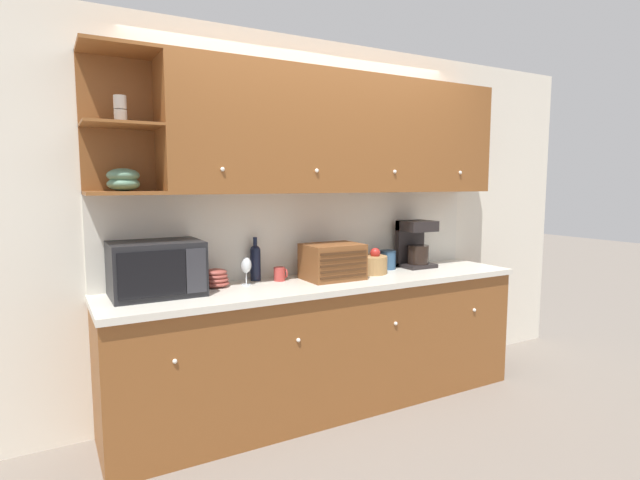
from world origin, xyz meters
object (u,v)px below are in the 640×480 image
at_px(storage_canister, 388,260).
at_px(bowl_stack_on_counter, 216,278).
at_px(wine_bottle, 255,261).
at_px(bread_box, 332,262).
at_px(fruit_basket, 370,264).
at_px(coffee_maker, 415,243).
at_px(microwave, 156,269).
at_px(mug, 280,274).
at_px(wine_glass, 246,266).

bearing_deg(storage_canister, bowl_stack_on_counter, -179.81).
height_order(bowl_stack_on_counter, wine_bottle, wine_bottle).
height_order(bread_box, fruit_basket, bread_box).
xyz_separation_m(bowl_stack_on_counter, coffee_maker, (1.62, -0.02, 0.13)).
relative_size(bowl_stack_on_counter, bread_box, 0.44).
distance_m(microwave, coffee_maker, 2.01).
height_order(storage_canister, coffee_maker, coffee_maker).
height_order(mug, bread_box, bread_box).
bearing_deg(coffee_maker, storage_canister, 174.54).
bearing_deg(coffee_maker, mug, 179.86).
distance_m(microwave, mug, 0.84).
bearing_deg(bread_box, mug, 160.36).
distance_m(microwave, wine_bottle, 0.70).
relative_size(bowl_stack_on_counter, storage_canister, 1.18).
bearing_deg(microwave, bread_box, -3.67).
bearing_deg(bread_box, wine_bottle, 155.92).
xyz_separation_m(wine_glass, coffee_maker, (1.44, 0.03, 0.06)).
relative_size(mug, coffee_maker, 0.25).
xyz_separation_m(mug, fruit_basket, (0.71, -0.07, 0.02)).
xyz_separation_m(fruit_basket, coffee_maker, (0.47, 0.06, 0.12)).
bearing_deg(bread_box, storage_canister, 13.84).
relative_size(wine_glass, bread_box, 0.48).
distance_m(wine_bottle, mug, 0.19).
xyz_separation_m(mug, storage_canister, (0.93, 0.02, 0.03)).
height_order(microwave, fruit_basket, microwave).
relative_size(microwave, fruit_basket, 2.07).
height_order(fruit_basket, storage_canister, fruit_basket).
height_order(wine_glass, mug, wine_glass).
bearing_deg(bread_box, fruit_basket, 8.92).
xyz_separation_m(wine_glass, mug, (0.26, 0.03, -0.08)).
bearing_deg(mug, fruit_basket, -5.39).
relative_size(storage_canister, coffee_maker, 0.39).
bearing_deg(wine_bottle, microwave, -168.29).
bearing_deg(wine_bottle, wine_glass, -132.93).
relative_size(fruit_basket, storage_canister, 1.74).
bearing_deg(mug, wine_bottle, 146.30).
bearing_deg(coffee_maker, microwave, -178.71).
bearing_deg(coffee_maker, wine_bottle, 175.80).
bearing_deg(fruit_basket, storage_canister, 21.29).
height_order(wine_bottle, coffee_maker, coffee_maker).
xyz_separation_m(storage_canister, coffee_maker, (0.25, -0.02, 0.12)).
distance_m(wine_glass, bread_box, 0.61).
xyz_separation_m(bowl_stack_on_counter, fruit_basket, (1.15, -0.08, 0.01)).
relative_size(bread_box, fruit_basket, 1.56).
xyz_separation_m(microwave, coffee_maker, (2.01, 0.05, 0.03)).
xyz_separation_m(bread_box, fruit_basket, (0.36, 0.06, -0.05)).
bearing_deg(microwave, bowl_stack_on_counter, 9.56).
bearing_deg(storage_canister, wine_bottle, 176.10).
bearing_deg(wine_bottle, fruit_basket, -10.75).
xyz_separation_m(bowl_stack_on_counter, wine_bottle, (0.30, 0.08, 0.08)).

